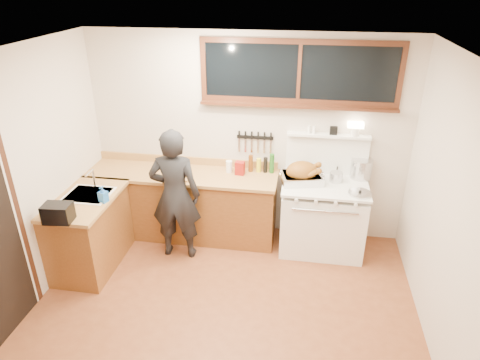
% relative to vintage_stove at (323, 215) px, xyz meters
% --- Properties ---
extents(ground_plane, '(4.00, 3.50, 0.02)m').
position_rel_vintage_stove_xyz_m(ground_plane, '(-1.00, -1.41, -0.48)').
color(ground_plane, brown).
extents(room_shell, '(4.10, 3.60, 2.65)m').
position_rel_vintage_stove_xyz_m(room_shell, '(-1.00, -1.41, 1.18)').
color(room_shell, beige).
rests_on(room_shell, ground).
extents(counter_back, '(2.44, 0.64, 1.00)m').
position_rel_vintage_stove_xyz_m(counter_back, '(-1.80, 0.04, -0.01)').
color(counter_back, brown).
rests_on(counter_back, ground).
extents(counter_left, '(0.64, 1.09, 0.90)m').
position_rel_vintage_stove_xyz_m(counter_left, '(-2.70, -0.79, -0.02)').
color(counter_left, brown).
rests_on(counter_left, ground).
extents(sink_unit, '(0.50, 0.45, 0.37)m').
position_rel_vintage_stove_xyz_m(sink_unit, '(-2.68, -0.71, 0.38)').
color(sink_unit, white).
rests_on(sink_unit, counter_left).
extents(vintage_stove, '(1.02, 0.74, 1.60)m').
position_rel_vintage_stove_xyz_m(vintage_stove, '(0.00, 0.00, 0.00)').
color(vintage_stove, white).
rests_on(vintage_stove, ground).
extents(back_window, '(2.32, 0.13, 0.77)m').
position_rel_vintage_stove_xyz_m(back_window, '(-0.40, 0.31, 1.60)').
color(back_window, black).
rests_on(back_window, room_shell).
extents(knife_strip, '(0.46, 0.03, 0.28)m').
position_rel_vintage_stove_xyz_m(knife_strip, '(-0.90, 0.32, 0.84)').
color(knife_strip, black).
rests_on(knife_strip, room_shell).
extents(man, '(0.62, 0.43, 1.64)m').
position_rel_vintage_stove_xyz_m(man, '(-1.75, -0.42, 0.35)').
color(man, black).
rests_on(man, ground).
extents(soap_bottle, '(0.11, 0.11, 0.19)m').
position_rel_vintage_stove_xyz_m(soap_bottle, '(-2.43, -0.83, 0.53)').
color(soap_bottle, blue).
rests_on(soap_bottle, counter_left).
extents(toaster, '(0.30, 0.22, 0.19)m').
position_rel_vintage_stove_xyz_m(toaster, '(-2.70, -1.29, 0.53)').
color(toaster, black).
rests_on(toaster, counter_left).
extents(cutting_board, '(0.40, 0.31, 0.14)m').
position_rel_vintage_stove_xyz_m(cutting_board, '(-1.85, -0.09, 0.48)').
color(cutting_board, '#A97A43').
rests_on(cutting_board, counter_back).
extents(roast_turkey, '(0.55, 0.46, 0.26)m').
position_rel_vintage_stove_xyz_m(roast_turkey, '(-0.29, 0.02, 0.54)').
color(roast_turkey, silver).
rests_on(roast_turkey, vintage_stove).
extents(stockpot, '(0.34, 0.34, 0.24)m').
position_rel_vintage_stove_xyz_m(stockpot, '(0.43, 0.25, 0.55)').
color(stockpot, silver).
rests_on(stockpot, vintage_stove).
extents(saucepan, '(0.17, 0.28, 0.12)m').
position_rel_vintage_stove_xyz_m(saucepan, '(0.12, 0.09, 0.49)').
color(saucepan, silver).
rests_on(saucepan, vintage_stove).
extents(pot_lid, '(0.31, 0.31, 0.04)m').
position_rel_vintage_stove_xyz_m(pot_lid, '(0.38, -0.20, 0.44)').
color(pot_lid, silver).
rests_on(pot_lid, vintage_stove).
extents(coffee_tin, '(0.12, 0.10, 0.17)m').
position_rel_vintage_stove_xyz_m(coffee_tin, '(-1.06, 0.11, 0.52)').
color(coffee_tin, maroon).
rests_on(coffee_tin, counter_back).
extents(pitcher, '(0.08, 0.08, 0.15)m').
position_rel_vintage_stove_xyz_m(pitcher, '(-1.20, 0.15, 0.51)').
color(pitcher, white).
rests_on(pitcher, counter_back).
extents(bottle_cluster, '(0.33, 0.06, 0.25)m').
position_rel_vintage_stove_xyz_m(bottle_cluster, '(-0.79, 0.22, 0.54)').
color(bottle_cluster, black).
rests_on(bottle_cluster, counter_back).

